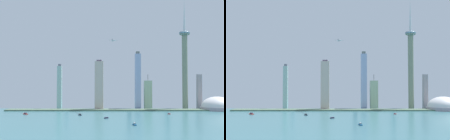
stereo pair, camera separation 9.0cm
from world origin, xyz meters
The scene contains 17 objects.
waterfront_pier centered at (0.00, 530.79, 1.83)m, with size 683.37×49.72×3.66m, color #526A54.
observation_tower centered at (201.32, 574.39, 155.92)m, with size 34.24×34.24×345.85m.
stadium_dome centered at (290.00, 541.24, 9.16)m, with size 100.00×100.00×62.11m.
skyscraper_0 centered at (-195.15, 596.94, 69.17)m, with size 13.54×27.37×142.73m.
skyscraper_1 centered at (29.58, 636.80, 62.10)m, with size 13.17×25.14×124.20m.
skyscraper_2 centered at (156.65, 641.10, 65.97)m, with size 14.79×18.79×136.70m.
skyscraper_3 centered at (-66.75, 543.27, 74.75)m, with size 25.84×19.37×152.25m.
skyscraper_4 centered at (86.24, 585.86, 44.83)m, with size 24.15×22.93×108.93m.
skyscraper_5 centered at (251.85, 601.82, 54.84)m, with size 14.54×26.06×109.68m.
skyscraper_6 centered at (-175.90, 639.83, 47.54)m, with size 12.01×24.85×101.87m.
skyscraper_7 centered at (53.62, 578.77, 88.38)m, with size 18.28×22.12×181.32m.
boat_0 centered at (121.12, 414.60, 1.26)m, with size 8.44×7.13×9.06m.
boat_1 centered at (15.04, 196.69, 1.80)m, with size 7.05×16.63×9.21m.
boat_2 centered at (-108.28, 385.94, 1.53)m, with size 10.76×15.53×4.29m.
boat_3 centered at (-252.35, 410.61, 1.65)m, with size 15.25×14.56×4.60m.
boat_4 centered at (-40.84, 314.31, 1.54)m, with size 10.29×7.84×4.04m.
airplane centered at (-23.20, 500.51, 205.64)m, with size 26.14×24.73×7.72m.
Camera 2 is at (-27.57, -397.14, 77.41)m, focal length 49.76 mm.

